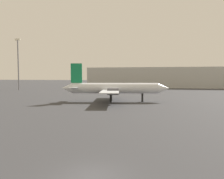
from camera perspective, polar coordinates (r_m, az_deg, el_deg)
The scene contains 4 objects.
ground_plane at distance 14.51m, azimuth -5.61°, elevation -21.86°, with size 600.00×600.00×0.00m, color #38383A.
airplane_on_taxiway at distance 52.63m, azimuth 0.46°, elevation 0.33°, with size 26.12×22.64×9.24m.
light_mast_left at distance 105.62m, azimuth -23.30°, elevation 6.73°, with size 2.40×0.50×22.61m.
terminal_building at distance 126.32m, azimuth 15.88°, elevation 3.04°, with size 93.10×24.92×10.73m, color #B7B7B2.
Camera 1 is at (3.83, -12.54, 6.23)m, focal length 35.02 mm.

